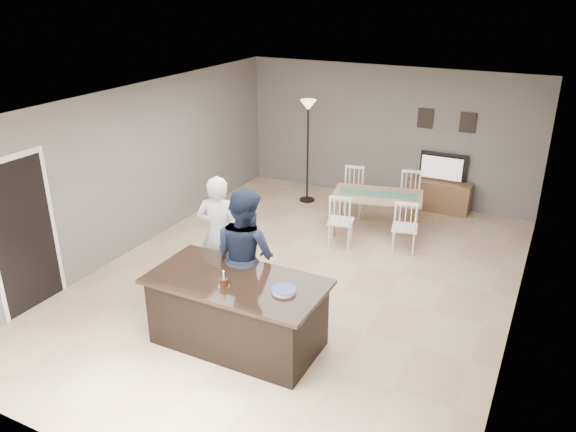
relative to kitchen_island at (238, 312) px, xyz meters
The scene contains 14 objects.
floor 1.86m from the kitchen_island, 90.00° to the left, with size 8.00×8.00×0.00m, color tan.
room_shell 2.18m from the kitchen_island, 90.00° to the left, with size 8.00×8.00×8.00m.
kitchen_island is the anchor object (origin of this frame).
tv_console 5.70m from the kitchen_island, 77.84° to the left, with size 1.20×0.40×0.60m, color brown.
television 5.78m from the kitchen_island, 77.99° to the left, with size 0.91×0.12×0.53m, color black.
tv_screen_glow 5.70m from the kitchen_island, 77.82° to the left, with size 0.78×0.78×0.00m, color orange.
picture_frames 6.03m from the kitchen_island, 78.74° to the left, with size 1.10×0.02×0.38m.
doorway 3.14m from the kitchen_island, behind, with size 0.00×2.10×2.65m.
woman 1.49m from the kitchen_island, 131.59° to the left, with size 0.63×0.42×1.74m, color silver.
man 0.77m from the kitchen_island, 110.82° to the left, with size 0.89×0.70×1.84m, color #192137.
birthday_cake 0.53m from the kitchen_island, 103.81° to the right, with size 0.13×0.13×0.21m.
plate_stack 0.79m from the kitchen_island, ahead, with size 0.28×0.28×0.04m.
dining_table 4.03m from the kitchen_island, 83.69° to the left, with size 1.82×2.03×0.95m.
floor_lamp 5.18m from the kitchen_island, 105.24° to the left, with size 0.31×0.31×2.08m.
Camera 1 is at (3.20, -6.77, 4.19)m, focal length 35.00 mm.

